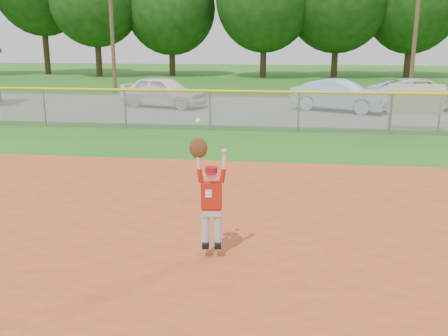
{
  "coord_description": "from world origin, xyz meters",
  "views": [
    {
      "loc": [
        2.98,
        -8.67,
        3.42
      ],
      "look_at": [
        1.82,
        0.16,
        1.1
      ],
      "focal_mm": 40.0,
      "sensor_mm": 36.0,
      "label": 1
    }
  ],
  "objects_px": {
    "car_blue": "(340,95)",
    "car_white_b": "(423,94)",
    "car_white_a": "(163,92)",
    "ballplayer": "(210,194)",
    "sponsor_sign": "(416,100)"
  },
  "relations": [
    {
      "from": "car_white_a",
      "to": "car_blue",
      "type": "height_order",
      "value": "car_white_a"
    },
    {
      "from": "ballplayer",
      "to": "sponsor_sign",
      "type": "bearing_deg",
      "value": 64.13
    },
    {
      "from": "car_blue",
      "to": "sponsor_sign",
      "type": "xyz_separation_m",
      "value": [
        2.32,
        -4.93,
        0.39
      ]
    },
    {
      "from": "car_white_a",
      "to": "sponsor_sign",
      "type": "relative_size",
      "value": 2.27
    },
    {
      "from": "car_white_b",
      "to": "ballplayer",
      "type": "bearing_deg",
      "value": 154.96
    },
    {
      "from": "car_white_b",
      "to": "car_blue",
      "type": "bearing_deg",
      "value": 104.5
    },
    {
      "from": "car_blue",
      "to": "car_white_b",
      "type": "relative_size",
      "value": 0.85
    },
    {
      "from": "car_blue",
      "to": "car_white_b",
      "type": "bearing_deg",
      "value": -49.24
    },
    {
      "from": "car_white_a",
      "to": "ballplayer",
      "type": "relative_size",
      "value": 2.19
    },
    {
      "from": "car_white_b",
      "to": "ballplayer",
      "type": "height_order",
      "value": "ballplayer"
    },
    {
      "from": "car_blue",
      "to": "ballplayer",
      "type": "relative_size",
      "value": 2.2
    },
    {
      "from": "car_white_a",
      "to": "car_white_b",
      "type": "xyz_separation_m",
      "value": [
        12.86,
        0.82,
        -0.02
      ]
    },
    {
      "from": "car_blue",
      "to": "ballplayer",
      "type": "xyz_separation_m",
      "value": [
        -3.56,
        -17.06,
        0.29
      ]
    },
    {
      "from": "car_white_b",
      "to": "sponsor_sign",
      "type": "distance_m",
      "value": 6.45
    },
    {
      "from": "sponsor_sign",
      "to": "car_white_b",
      "type": "bearing_deg",
      "value": 73.6
    }
  ]
}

